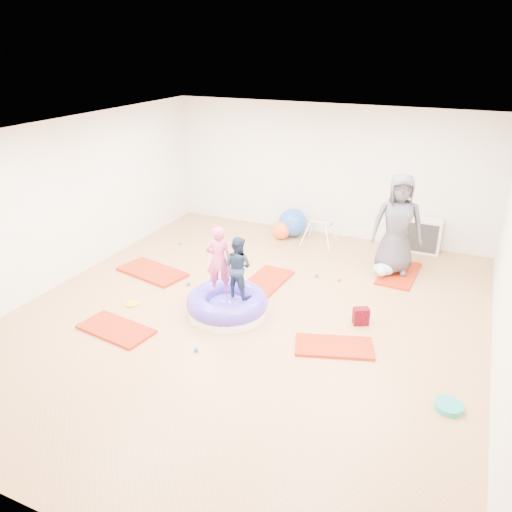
% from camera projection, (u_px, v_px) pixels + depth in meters
% --- Properties ---
extents(room, '(7.01, 8.01, 2.81)m').
position_uv_depth(room, '(248.00, 232.00, 7.27)').
color(room, '#C47C55').
rests_on(room, ground).
extents(gym_mat_front_left, '(1.20, 0.72, 0.05)m').
position_uv_depth(gym_mat_front_left, '(116.00, 329.00, 7.41)').
color(gym_mat_front_left, red).
rests_on(gym_mat_front_left, ground).
extents(gym_mat_mid_left, '(1.40, 0.91, 0.05)m').
position_uv_depth(gym_mat_mid_left, '(152.00, 272.00, 9.23)').
color(gym_mat_mid_left, red).
rests_on(gym_mat_mid_left, ground).
extents(gym_mat_center_back, '(0.67, 1.24, 0.05)m').
position_uv_depth(gym_mat_center_back, '(266.00, 282.00, 8.87)').
color(gym_mat_center_back, red).
rests_on(gym_mat_center_back, ground).
extents(gym_mat_right, '(1.20, 0.85, 0.05)m').
position_uv_depth(gym_mat_right, '(334.00, 347.00, 6.99)').
color(gym_mat_right, red).
rests_on(gym_mat_right, ground).
extents(gym_mat_rear_right, '(0.67, 1.25, 0.05)m').
position_uv_depth(gym_mat_rear_right, '(399.00, 274.00, 9.17)').
color(gym_mat_rear_right, red).
rests_on(gym_mat_rear_right, ground).
extents(inflatable_cushion, '(1.29, 1.29, 0.40)m').
position_uv_depth(inflatable_cushion, '(227.00, 304.00, 7.83)').
color(inflatable_cushion, white).
rests_on(inflatable_cushion, ground).
extents(child_pink, '(0.47, 0.40, 1.09)m').
position_uv_depth(child_pink, '(219.00, 257.00, 7.64)').
color(child_pink, '#D84780').
rests_on(child_pink, inflatable_cushion).
extents(child_navy, '(0.52, 0.43, 0.97)m').
position_uv_depth(child_navy, '(238.00, 264.00, 7.55)').
color(child_navy, '#1D2B45').
rests_on(child_navy, inflatable_cushion).
extents(adult_caregiver, '(1.01, 0.80, 1.82)m').
position_uv_depth(adult_caregiver, '(398.00, 224.00, 8.85)').
color(adult_caregiver, '#414148').
rests_on(adult_caregiver, gym_mat_rear_right).
extents(infant, '(0.37, 0.38, 0.22)m').
position_uv_depth(infant, '(383.00, 270.00, 8.99)').
color(infant, '#90CFE9').
rests_on(infant, gym_mat_rear_right).
extents(ball_pit_balls, '(3.59, 3.34, 0.07)m').
position_uv_depth(ball_pit_balls, '(232.00, 280.00, 8.92)').
color(ball_pit_balls, '#265AB5').
rests_on(ball_pit_balls, ground).
extents(exercise_ball_blue, '(0.62, 0.62, 0.62)m').
position_uv_depth(exercise_ball_blue, '(293.00, 223.00, 10.87)').
color(exercise_ball_blue, '#265AB5').
rests_on(exercise_ball_blue, ground).
extents(exercise_ball_orange, '(0.39, 0.39, 0.39)m').
position_uv_depth(exercise_ball_orange, '(281.00, 230.00, 10.76)').
color(exercise_ball_orange, '#FF5D27').
rests_on(exercise_ball_orange, ground).
extents(infant_play_gym, '(0.67, 0.64, 0.51)m').
position_uv_depth(infant_play_gym, '(319.00, 229.00, 10.40)').
color(infant_play_gym, white).
rests_on(infant_play_gym, ground).
extents(cube_shelf, '(0.69, 0.34, 0.69)m').
position_uv_depth(cube_shelf, '(423.00, 236.00, 10.06)').
color(cube_shelf, white).
rests_on(cube_shelf, ground).
extents(balance_disc, '(0.33, 0.33, 0.07)m').
position_uv_depth(balance_disc, '(449.00, 406.00, 5.83)').
color(balance_disc, teal).
rests_on(balance_disc, ground).
extents(backpack, '(0.27, 0.24, 0.27)m').
position_uv_depth(backpack, '(361.00, 316.00, 7.54)').
color(backpack, maroon).
rests_on(backpack, ground).
extents(yellow_toy, '(0.21, 0.21, 0.03)m').
position_uv_depth(yellow_toy, '(132.00, 304.00, 8.13)').
color(yellow_toy, gold).
rests_on(yellow_toy, ground).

